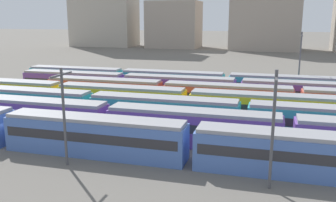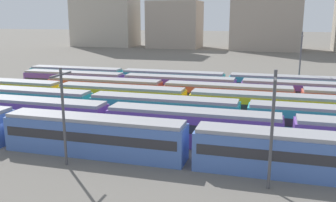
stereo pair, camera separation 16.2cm
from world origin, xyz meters
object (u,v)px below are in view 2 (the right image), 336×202
object	(u,v)px
train_track_6	(173,82)
catenary_pole_2	(272,124)
train_track_5	(179,88)
train_track_3	(121,99)
train_track_0	(94,135)
catenary_pole_0	(63,112)
train_track_2	(163,112)
catenary_pole_1	(300,61)

from	to	relation	value
train_track_6	catenary_pole_2	xyz separation A→B (m)	(16.89, -34.29, 3.28)
train_track_5	catenary_pole_2	world-z (taller)	catenary_pole_2
train_track_3	train_track_5	world-z (taller)	same
train_track_0	catenary_pole_0	xyz separation A→B (m)	(-1.25, -3.12, 3.03)
train_track_3	catenary_pole_0	bearing A→B (deg)	-82.42
train_track_5	catenary_pole_2	xyz separation A→B (m)	(14.46, -29.09, 3.28)
train_track_3	catenary_pole_2	size ratio (longest dim) A/B	6.00
train_track_0	train_track_2	distance (m)	11.09
train_track_5	catenary_pole_1	size ratio (longest dim) A/B	5.25
train_track_2	catenary_pole_0	size ratio (longest dim) A/B	6.34
catenary_pole_0	train_track_2	bearing A→B (deg)	69.29
train_track_5	catenary_pole_1	xyz separation A→B (m)	(18.65, 8.04, 3.96)
train_track_2	catenary_pole_1	xyz separation A→B (m)	(16.67, 23.64, 3.96)
train_track_6	train_track_5	bearing A→B (deg)	-65.04
train_track_3	catenary_pole_0	xyz separation A→B (m)	(2.49, -18.72, 3.03)
train_track_3	train_track_5	size ratio (longest dim) A/B	1.00
train_track_6	catenary_pole_0	world-z (taller)	catenary_pole_0
train_track_5	train_track_0	bearing A→B (deg)	-94.12
train_track_5	catenary_pole_1	distance (m)	20.70
train_track_2	catenary_pole_1	bearing A→B (deg)	54.82
train_track_3	catenary_pole_1	size ratio (longest dim) A/B	5.25
catenary_pole_0	catenary_pole_1	distance (m)	43.08
train_track_3	catenary_pole_0	world-z (taller)	catenary_pole_0
train_track_6	catenary_pole_1	xyz separation A→B (m)	(21.07, 2.84, 3.96)
train_track_2	catenary_pole_2	size ratio (longest dim) A/B	6.00
train_track_0	train_track_5	xyz separation A→B (m)	(1.87, 26.00, 0.00)
train_track_6	catenary_pole_0	distance (m)	34.46
train_track_0	train_track_5	size ratio (longest dim) A/B	1.00
train_track_2	train_track_6	size ratio (longest dim) A/B	1.00
train_track_3	train_track_6	world-z (taller)	same
catenary_pole_2	catenary_pole_1	bearing A→B (deg)	83.56
train_track_3	train_track_5	distance (m)	11.82
train_track_0	train_track_5	distance (m)	26.07
catenary_pole_0	train_track_0	bearing A→B (deg)	68.11
catenary_pole_0	catenary_pole_2	xyz separation A→B (m)	(17.59, 0.03, 0.26)
catenary_pole_2	train_track_2	bearing A→B (deg)	132.77
train_track_0	train_track_5	bearing A→B (deg)	85.88
train_track_2	train_track_6	distance (m)	21.26
train_track_5	catenary_pole_1	world-z (taller)	catenary_pole_1
train_track_5	catenary_pole_2	size ratio (longest dim) A/B	6.00
catenary_pole_0	catenary_pole_1	size ratio (longest dim) A/B	0.83
train_track_0	train_track_6	bearing A→B (deg)	91.01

